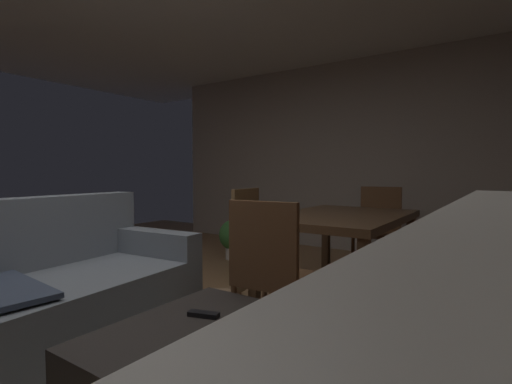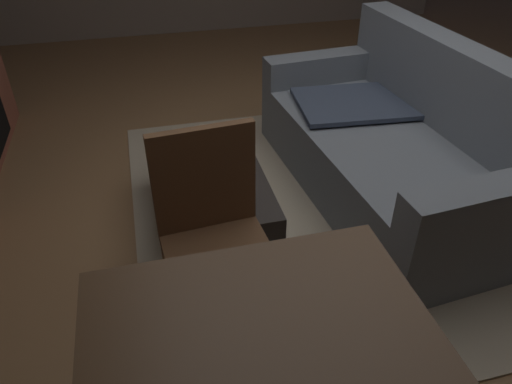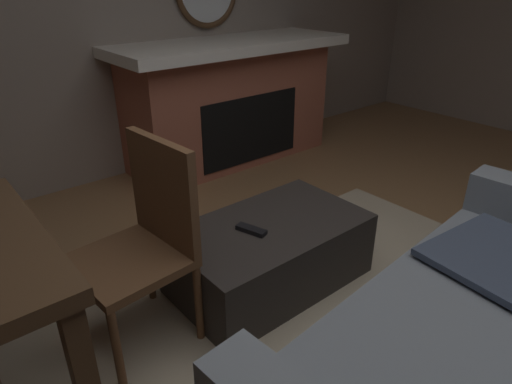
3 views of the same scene
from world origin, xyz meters
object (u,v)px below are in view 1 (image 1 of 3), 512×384
ottoman_coffee_table (186,363)px  potted_plant (233,237)px  tv_remote (204,314)px  dining_chair_south (456,251)px  dining_chair_north (255,230)px  dining_chair_west (271,267)px  couch (40,295)px  dining_table (341,223)px  small_dog (216,299)px  dining_chair_east (378,224)px

ottoman_coffee_table → potted_plant: size_ratio=2.06×
tv_remote → dining_chair_south: bearing=-47.2°
dining_chair_north → dining_chair_west: same height
couch → ottoman_coffee_table: size_ratio=1.97×
couch → tv_remote: couch is taller
dining_chair_north → potted_plant: bearing=49.9°
dining_table → dining_chair_south: dining_chair_south is taller
tv_remote → dining_chair_west: (0.52, -0.07, 0.14)m
potted_plant → tv_remote: bearing=-145.1°
couch → small_dog: (0.93, -0.67, -0.16)m
couch → dining_chair_west: size_ratio=2.14×
tv_remote → dining_chair_east: size_ratio=0.17×
ottoman_coffee_table → potted_plant: (2.45, 1.62, 0.10)m
tv_remote → dining_chair_west: bearing=-25.6°
ottoman_coffee_table → dining_table: 1.83m
couch → dining_table: size_ratio=1.36×
tv_remote → small_dog: tv_remote is taller
dining_chair_east → small_dog: size_ratio=1.72×
tv_remote → dining_chair_east: bearing=-18.7°
dining_table → small_dog: 1.22m
tv_remote → potted_plant: bearing=17.4°
tv_remote → dining_chair_east: (2.77, -0.06, 0.14)m
potted_plant → dining_chair_south: bearing=-104.6°
potted_plant → dining_table: bearing=-111.9°
dining_table → dining_chair_north: bearing=90.3°
dining_chair_east → dining_chair_north: same height
couch → ottoman_coffee_table: 1.21m
couch → dining_chair_north: bearing=-11.7°
tv_remote → small_dog: (0.71, 0.53, -0.22)m
tv_remote → small_dog: bearing=19.0°
dining_chair_east → dining_chair_south: bearing=-141.5°
dining_chair_east → couch: bearing=157.2°
dining_chair_south → dining_chair_west: bearing=142.4°
tv_remote → dining_chair_east: 2.77m
dining_table → dining_chair_west: (-1.12, -0.01, -0.14)m
dining_chair_east → dining_chair_north: 1.42m
dining_table → dining_chair_north: dining_chair_north is taller
couch → tv_remote: 1.22m
dining_table → dining_chair_north: 0.89m
ottoman_coffee_table → dining_chair_west: bearing=-6.5°
dining_chair_south → potted_plant: size_ratio=1.89×
dining_chair_south → dining_chair_east: bearing=38.5°
dining_chair_south → potted_plant: (0.67, 2.57, -0.24)m
dining_chair_east → dining_chair_north: (-1.13, 0.87, 0.00)m
couch → small_dog: 1.15m
dining_table → small_dog: dining_table is taller
dining_chair_east → dining_chair_west: (-2.25, -0.02, 0.00)m
dining_chair_north → tv_remote: bearing=-153.7°
tv_remote → dining_table: bearing=-19.8°
couch → tv_remote: bearing=-79.8°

